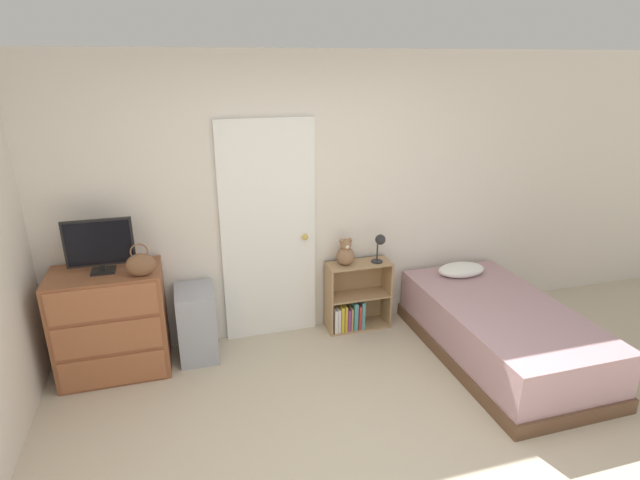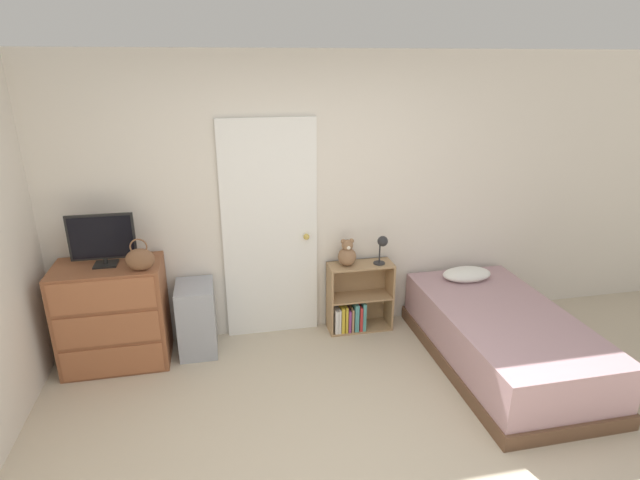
{
  "view_description": "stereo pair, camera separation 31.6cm",
  "coord_description": "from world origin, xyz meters",
  "px_view_note": "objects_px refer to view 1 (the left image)",
  "views": [
    {
      "loc": [
        -0.96,
        -2.05,
        2.46
      ],
      "look_at": [
        0.18,
        1.88,
        0.98
      ],
      "focal_mm": 28.0,
      "sensor_mm": 36.0,
      "label": 1
    },
    {
      "loc": [
        -0.66,
        -2.12,
        2.46
      ],
      "look_at": [
        0.18,
        1.88,
        0.98
      ],
      "focal_mm": 28.0,
      "sensor_mm": 36.0,
      "label": 2
    }
  ],
  "objects_px": {
    "bed": "(500,330)",
    "bookshelf": "(354,302)",
    "dresser": "(112,323)",
    "teddy_bear": "(346,253)",
    "desk_lamp": "(380,243)",
    "handbag": "(141,264)",
    "storage_bin": "(197,323)",
    "tv": "(99,245)"
  },
  "relations": [
    {
      "from": "bed",
      "to": "bookshelf",
      "type": "bearing_deg",
      "value": 141.88
    },
    {
      "from": "dresser",
      "to": "teddy_bear",
      "type": "height_order",
      "value": "teddy_bear"
    },
    {
      "from": "desk_lamp",
      "to": "bookshelf",
      "type": "bearing_deg",
      "value": 169.88
    },
    {
      "from": "bookshelf",
      "to": "teddy_bear",
      "type": "bearing_deg",
      "value": -177.43
    },
    {
      "from": "handbag",
      "to": "bookshelf",
      "type": "relative_size",
      "value": 0.4
    },
    {
      "from": "storage_bin",
      "to": "bed",
      "type": "height_order",
      "value": "storage_bin"
    },
    {
      "from": "storage_bin",
      "to": "desk_lamp",
      "type": "distance_m",
      "value": 1.79
    },
    {
      "from": "bookshelf",
      "to": "desk_lamp",
      "type": "relative_size",
      "value": 2.44
    },
    {
      "from": "storage_bin",
      "to": "bed",
      "type": "xyz_separation_m",
      "value": [
        2.52,
        -0.74,
        -0.07
      ]
    },
    {
      "from": "tv",
      "to": "teddy_bear",
      "type": "height_order",
      "value": "tv"
    },
    {
      "from": "dresser",
      "to": "handbag",
      "type": "height_order",
      "value": "handbag"
    },
    {
      "from": "dresser",
      "to": "tv",
      "type": "bearing_deg",
      "value": 91.28
    },
    {
      "from": "bed",
      "to": "desk_lamp",
      "type": "bearing_deg",
      "value": 136.37
    },
    {
      "from": "storage_bin",
      "to": "bed",
      "type": "bearing_deg",
      "value": -16.24
    },
    {
      "from": "tv",
      "to": "teddy_bear",
      "type": "relative_size",
      "value": 1.95
    },
    {
      "from": "dresser",
      "to": "teddy_bear",
      "type": "distance_m",
      "value": 2.08
    },
    {
      "from": "tv",
      "to": "storage_bin",
      "type": "height_order",
      "value": "tv"
    },
    {
      "from": "bookshelf",
      "to": "storage_bin",
      "type": "bearing_deg",
      "value": -176.54
    },
    {
      "from": "handbag",
      "to": "dresser",
      "type": "bearing_deg",
      "value": 151.25
    },
    {
      "from": "teddy_bear",
      "to": "desk_lamp",
      "type": "height_order",
      "value": "desk_lamp"
    },
    {
      "from": "teddy_bear",
      "to": "desk_lamp",
      "type": "xyz_separation_m",
      "value": [
        0.32,
        -0.04,
        0.08
      ]
    },
    {
      "from": "desk_lamp",
      "to": "handbag",
      "type": "bearing_deg",
      "value": -172.99
    },
    {
      "from": "storage_bin",
      "to": "tv",
      "type": "bearing_deg",
      "value": -177.08
    },
    {
      "from": "desk_lamp",
      "to": "storage_bin",
      "type": "bearing_deg",
      "value": -178.37
    },
    {
      "from": "handbag",
      "to": "storage_bin",
      "type": "xyz_separation_m",
      "value": [
        0.37,
        0.21,
        -0.68
      ]
    },
    {
      "from": "storage_bin",
      "to": "desk_lamp",
      "type": "xyz_separation_m",
      "value": [
        1.7,
        0.05,
        0.55
      ]
    },
    {
      "from": "dresser",
      "to": "bookshelf",
      "type": "relative_size",
      "value": 1.34
    },
    {
      "from": "tv",
      "to": "bookshelf",
      "type": "height_order",
      "value": "tv"
    },
    {
      "from": "teddy_bear",
      "to": "bed",
      "type": "bearing_deg",
      "value": -35.68
    },
    {
      "from": "tv",
      "to": "bed",
      "type": "xyz_separation_m",
      "value": [
        3.19,
        -0.7,
        -0.87
      ]
    },
    {
      "from": "dresser",
      "to": "storage_bin",
      "type": "distance_m",
      "value": 0.68
    },
    {
      "from": "handbag",
      "to": "bookshelf",
      "type": "distance_m",
      "value": 2.01
    },
    {
      "from": "desk_lamp",
      "to": "tv",
      "type": "bearing_deg",
      "value": -178.01
    },
    {
      "from": "dresser",
      "to": "handbag",
      "type": "distance_m",
      "value": 0.64
    },
    {
      "from": "teddy_bear",
      "to": "desk_lamp",
      "type": "bearing_deg",
      "value": -6.52
    },
    {
      "from": "bookshelf",
      "to": "bed",
      "type": "xyz_separation_m",
      "value": [
        1.05,
        -0.82,
        -0.02
      ]
    },
    {
      "from": "bed",
      "to": "teddy_bear",
      "type": "bearing_deg",
      "value": 144.32
    },
    {
      "from": "bookshelf",
      "to": "teddy_bear",
      "type": "height_order",
      "value": "teddy_bear"
    },
    {
      "from": "storage_bin",
      "to": "desk_lamp",
      "type": "height_order",
      "value": "desk_lamp"
    },
    {
      "from": "tv",
      "to": "storage_bin",
      "type": "bearing_deg",
      "value": 2.92
    },
    {
      "from": "dresser",
      "to": "storage_bin",
      "type": "bearing_deg",
      "value": 3.86
    },
    {
      "from": "storage_bin",
      "to": "desk_lamp",
      "type": "relative_size",
      "value": 2.31
    }
  ]
}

